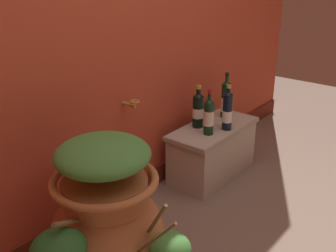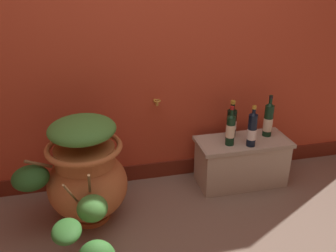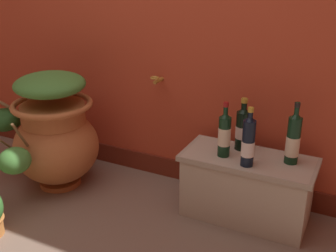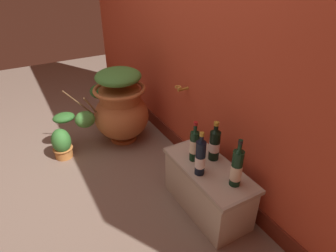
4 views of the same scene
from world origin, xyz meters
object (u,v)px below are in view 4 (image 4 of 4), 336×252
(terracotta_urn, at_px, (119,108))
(potted_shrub, at_px, (62,144))
(wine_bottle_left, at_px, (215,143))
(wine_bottle_back, at_px, (194,144))
(wine_bottle_right, at_px, (237,167))
(wine_bottle_middle, at_px, (200,156))

(terracotta_urn, height_order, potted_shrub, terracotta_urn)
(wine_bottle_left, bearing_deg, wine_bottle_back, -115.34)
(wine_bottle_right, bearing_deg, terracotta_urn, -170.65)
(wine_bottle_middle, bearing_deg, potted_shrub, -150.05)
(wine_bottle_left, bearing_deg, potted_shrub, -141.85)
(wine_bottle_middle, distance_m, potted_shrub, 1.45)
(wine_bottle_left, relative_size, wine_bottle_back, 0.97)
(wine_bottle_middle, relative_size, wine_bottle_back, 1.04)
(wine_bottle_left, distance_m, wine_bottle_back, 0.14)
(wine_bottle_left, xyz_separation_m, wine_bottle_right, (0.29, -0.05, 0.01))
(terracotta_urn, height_order, wine_bottle_right, terracotta_urn)
(wine_bottle_middle, xyz_separation_m, wine_bottle_back, (-0.15, 0.05, -0.01))
(terracotta_urn, bearing_deg, wine_bottle_back, 8.19)
(wine_bottle_back, relative_size, potted_shrub, 1.05)
(terracotta_urn, distance_m, potted_shrub, 0.64)
(wine_bottle_right, bearing_deg, wine_bottle_left, 170.30)
(terracotta_urn, height_order, wine_bottle_back, terracotta_urn)
(wine_bottle_middle, bearing_deg, wine_bottle_left, 115.41)
(wine_bottle_right, distance_m, potted_shrub, 1.69)
(terracotta_urn, height_order, wine_bottle_left, terracotta_urn)
(wine_bottle_left, height_order, wine_bottle_back, wine_bottle_back)
(terracotta_urn, bearing_deg, wine_bottle_left, 13.98)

